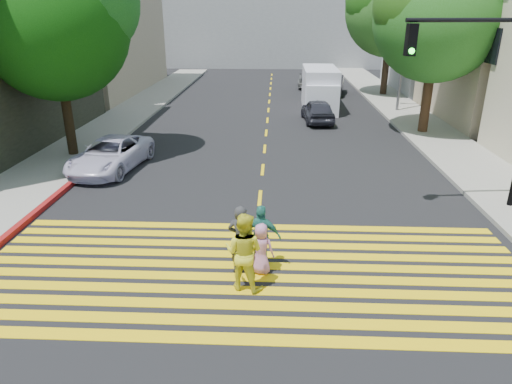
# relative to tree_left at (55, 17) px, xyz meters

# --- Properties ---
(ground) EXTENTS (120.00, 120.00, 0.00)m
(ground) POSITION_rel_tree_left_xyz_m (8.21, -10.44, -5.69)
(ground) COLOR black
(sidewalk_left) EXTENTS (3.00, 40.00, 0.15)m
(sidewalk_left) POSITION_rel_tree_left_xyz_m (-0.29, 11.56, -5.61)
(sidewalk_left) COLOR gray
(sidewalk_left) RESTS_ON ground
(sidewalk_right) EXTENTS (3.00, 60.00, 0.15)m
(sidewalk_right) POSITION_rel_tree_left_xyz_m (16.71, 4.56, -5.61)
(sidewalk_right) COLOR gray
(sidewalk_right) RESTS_ON ground
(curb_red) EXTENTS (0.20, 8.00, 0.16)m
(curb_red) POSITION_rel_tree_left_xyz_m (1.31, -4.44, -5.61)
(curb_red) COLOR maroon
(curb_red) RESTS_ON ground
(crosswalk) EXTENTS (13.40, 5.30, 0.01)m
(crosswalk) POSITION_rel_tree_left_xyz_m (8.21, -9.17, -5.68)
(crosswalk) COLOR yellow
(crosswalk) RESTS_ON ground
(lane_line) EXTENTS (0.12, 34.40, 0.01)m
(lane_line) POSITION_rel_tree_left_xyz_m (8.21, 12.06, -5.68)
(lane_line) COLOR yellow
(lane_line) RESTS_ON ground
(building_left_tan) EXTENTS (12.00, 16.00, 10.00)m
(building_left_tan) POSITION_rel_tree_left_xyz_m (-7.79, 17.56, -0.69)
(building_left_tan) COLOR tan
(building_left_tan) RESTS_ON ground
(building_right_grey) EXTENTS (10.00, 10.00, 10.00)m
(building_right_grey) POSITION_rel_tree_left_xyz_m (23.21, 19.56, -0.69)
(building_right_grey) COLOR gray
(building_right_grey) RESTS_ON ground
(backdrop_block) EXTENTS (30.00, 8.00, 12.00)m
(backdrop_block) POSITION_rel_tree_left_xyz_m (8.21, 37.56, 0.31)
(backdrop_block) COLOR gray
(backdrop_block) RESTS_ON ground
(tree_left) EXTENTS (6.83, 6.49, 8.44)m
(tree_left) POSITION_rel_tree_left_xyz_m (0.00, 0.00, 0.00)
(tree_left) COLOR black
(tree_left) RESTS_ON ground
(tree_right_near) EXTENTS (6.91, 6.46, 8.80)m
(tree_right_near) POSITION_rel_tree_left_xyz_m (16.37, 4.76, 0.26)
(tree_right_near) COLOR #4A2A1B
(tree_right_near) RESTS_ON ground
(tree_right_far) EXTENTS (7.97, 7.72, 9.48)m
(tree_right_far) POSITION_rel_tree_left_xyz_m (16.84, 16.48, 0.71)
(tree_right_far) COLOR #312615
(tree_right_far) RESTS_ON ground
(pedestrian_man) EXTENTS (0.72, 0.57, 1.74)m
(pedestrian_man) POSITION_rel_tree_left_xyz_m (7.93, -9.20, -4.82)
(pedestrian_man) COLOR #2E2E30
(pedestrian_man) RESTS_ON ground
(pedestrian_woman) EXTENTS (1.06, 0.93, 1.84)m
(pedestrian_woman) POSITION_rel_tree_left_xyz_m (8.04, -9.85, -4.77)
(pedestrian_woman) COLOR yellow
(pedestrian_woman) RESTS_ON ground
(pedestrian_child) EXTENTS (0.71, 0.56, 1.28)m
(pedestrian_child) POSITION_rel_tree_left_xyz_m (8.40, -9.17, -5.05)
(pedestrian_child) COLOR #C47DAA
(pedestrian_child) RESTS_ON ground
(pedestrian_extra) EXTENTS (0.99, 0.51, 1.62)m
(pedestrian_extra) POSITION_rel_tree_left_xyz_m (8.41, -8.88, -4.88)
(pedestrian_extra) COLOR #2D8274
(pedestrian_extra) RESTS_ON ground
(white_sedan) EXTENTS (2.68, 4.75, 1.25)m
(white_sedan) POSITION_rel_tree_left_xyz_m (2.18, -1.67, -5.06)
(white_sedan) COLOR silver
(white_sedan) RESTS_ON ground
(dark_car_near) EXTENTS (1.84, 3.97, 1.32)m
(dark_car_near) POSITION_rel_tree_left_xyz_m (11.07, 7.25, -5.03)
(dark_car_near) COLOR #23242E
(dark_car_near) RESTS_ON ground
(silver_car) EXTENTS (2.47, 5.10, 1.43)m
(silver_car) POSITION_rel_tree_left_xyz_m (11.57, 20.42, -4.97)
(silver_car) COLOR gray
(silver_car) RESTS_ON ground
(dark_car_parked) EXTENTS (2.17, 4.42, 1.39)m
(dark_car_parked) POSITION_rel_tree_left_xyz_m (13.04, 16.98, -4.99)
(dark_car_parked) COLOR black
(dark_car_parked) RESTS_ON ground
(white_van) EXTENTS (2.13, 5.52, 2.59)m
(white_van) POSITION_rel_tree_left_xyz_m (11.49, 11.00, -4.46)
(white_van) COLOR silver
(white_van) RESTS_ON ground
(traffic_signal) EXTENTS (4.13, 0.72, 6.07)m
(traffic_signal) POSITION_rel_tree_left_xyz_m (15.09, -5.14, -1.76)
(traffic_signal) COLOR black
(traffic_signal) RESTS_ON ground
(street_lamp) EXTENTS (2.00, 0.31, 8.82)m
(street_lamp) POSITION_rel_tree_left_xyz_m (16.12, 10.23, -0.62)
(street_lamp) COLOR slate
(street_lamp) RESTS_ON ground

